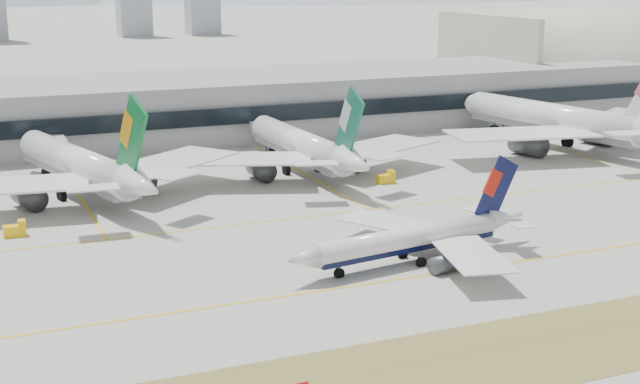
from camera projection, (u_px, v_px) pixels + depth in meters
name	position (u px, v px, depth m)	size (l,w,h in m)	color
ground	(351.00, 273.00, 126.84)	(3000.00, 3000.00, 0.00)	#99978F
taxiing_airliner	(416.00, 239.00, 131.14)	(43.16, 37.18, 14.53)	white
widebody_eva	(82.00, 167.00, 166.78)	(61.77, 61.62, 22.71)	white
widebody_cathay	(304.00, 147.00, 186.85)	(60.52, 59.10, 21.57)	white
widebody_china_air	(560.00, 121.00, 212.62)	(70.43, 69.84, 25.55)	white
terminal	(162.00, 108.00, 227.62)	(280.00, 43.10, 15.00)	gray
hangar	(594.00, 95.00, 305.79)	(91.00, 60.00, 60.00)	beige
gse_c	(386.00, 178.00, 179.92)	(3.55, 2.00, 2.60)	yellow
gse_b	(16.00, 230.00, 144.20)	(3.55, 2.00, 2.60)	yellow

